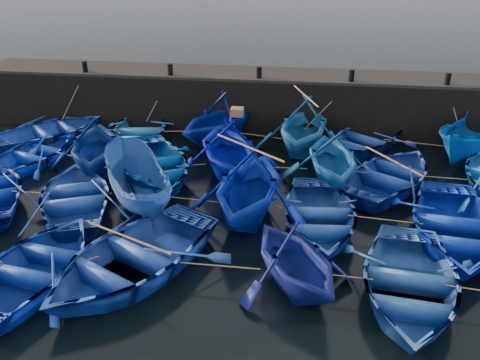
# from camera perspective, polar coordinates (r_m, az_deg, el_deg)

# --- Properties ---
(ground) EXTENTS (120.00, 120.00, 0.00)m
(ground) POSITION_cam_1_polar(r_m,az_deg,el_deg) (16.27, -1.48, -7.12)
(ground) COLOR black
(ground) RESTS_ON ground
(quay_wall) EXTENTS (26.00, 2.50, 2.50)m
(quay_wall) POSITION_cam_1_polar(r_m,az_deg,el_deg) (25.24, 2.19, 8.34)
(quay_wall) COLOR black
(quay_wall) RESTS_ON ground
(quay_top) EXTENTS (26.00, 2.50, 0.12)m
(quay_top) POSITION_cam_1_polar(r_m,az_deg,el_deg) (24.87, 2.24, 11.22)
(quay_top) COLOR black
(quay_top) RESTS_ON quay_wall
(bollard_0) EXTENTS (0.24, 0.24, 0.50)m
(bollard_0) POSITION_cam_1_polar(r_m,az_deg,el_deg) (25.91, -16.23, 11.54)
(bollard_0) COLOR black
(bollard_0) RESTS_ON quay_top
(bollard_1) EXTENTS (0.24, 0.24, 0.50)m
(bollard_1) POSITION_cam_1_polar(r_m,az_deg,el_deg) (24.62, -7.46, 11.61)
(bollard_1) COLOR black
(bollard_1) RESTS_ON quay_top
(bollard_2) EXTENTS (0.24, 0.24, 0.50)m
(bollard_2) POSITION_cam_1_polar(r_m,az_deg,el_deg) (23.93, 2.04, 11.40)
(bollard_2) COLOR black
(bollard_2) RESTS_ON quay_top
(bollard_3) EXTENTS (0.24, 0.24, 0.50)m
(bollard_3) POSITION_cam_1_polar(r_m,az_deg,el_deg) (23.89, 11.81, 10.85)
(bollard_3) COLOR black
(bollard_3) RESTS_ON quay_top
(bollard_4) EXTENTS (0.24, 0.24, 0.50)m
(bollard_4) POSITION_cam_1_polar(r_m,az_deg,el_deg) (24.52, 21.29, 10.03)
(bollard_4) COLOR black
(bollard_4) RESTS_ON quay_top
(boat_0) EXTENTS (6.03, 6.12, 1.04)m
(boat_0) POSITION_cam_1_polar(r_m,az_deg,el_deg) (25.13, -19.60, 4.98)
(boat_0) COLOR #183DA5
(boat_0) RESTS_ON ground
(boat_1) EXTENTS (4.20, 5.35, 1.01)m
(boat_1) POSITION_cam_1_polar(r_m,az_deg,el_deg) (24.05, -10.74, 5.11)
(boat_1) COLOR blue
(boat_1) RESTS_ON ground
(boat_2) EXTENTS (5.59, 5.78, 2.33)m
(boat_2) POSITION_cam_1_polar(r_m,az_deg,el_deg) (23.26, -2.26, 6.56)
(boat_2) COLOR navy
(boat_2) RESTS_ON ground
(boat_3) EXTENTS (4.59, 5.14, 2.44)m
(boat_3) POSITION_cam_1_polar(r_m,az_deg,el_deg) (22.50, 6.84, 5.87)
(boat_3) COLOR #185E9B
(boat_3) RESTS_ON ground
(boat_4) EXTENTS (5.71, 5.99, 1.01)m
(boat_4) POSITION_cam_1_polar(r_m,az_deg,el_deg) (23.34, 12.89, 4.26)
(boat_4) COLOR navy
(boat_4) RESTS_ON ground
(boat_5) EXTENTS (3.97, 4.69, 1.75)m
(boat_5) POSITION_cam_1_polar(r_m,az_deg,el_deg) (23.60, 23.34, 3.94)
(boat_5) COLOR #04499E
(boat_5) RESTS_ON ground
(boat_6) EXTENTS (4.19, 4.92, 0.86)m
(boat_6) POSITION_cam_1_polar(r_m,az_deg,el_deg) (23.05, -21.02, 2.66)
(boat_6) COLOR #1136C3
(boat_6) RESTS_ON ground
(boat_7) EXTENTS (4.83, 5.25, 2.31)m
(boat_7) POSITION_cam_1_polar(r_m,az_deg,el_deg) (21.30, -15.20, 3.75)
(boat_7) COLOR navy
(boat_7) RESTS_ON ground
(boat_8) EXTENTS (6.01, 6.69, 1.14)m
(boat_8) POSITION_cam_1_polar(r_m,az_deg,el_deg) (20.44, -9.26, 1.62)
(boat_8) COLOR #044C97
(boat_8) RESTS_ON ground
(boat_9) EXTENTS (5.52, 5.93, 2.54)m
(boat_9) POSITION_cam_1_polar(r_m,az_deg,el_deg) (19.91, -1.16, 3.48)
(boat_9) COLOR #0010A7
(boat_9) RESTS_ON ground
(boat_10) EXTENTS (4.16, 4.65, 2.20)m
(boat_10) POSITION_cam_1_polar(r_m,az_deg,el_deg) (19.86, 9.85, 2.50)
(boat_10) COLOR #1660AB
(boat_10) RESTS_ON ground
(boat_11) EXTENTS (5.78, 6.24, 1.05)m
(boat_11) POSITION_cam_1_polar(r_m,az_deg,el_deg) (20.24, 15.84, 0.54)
(boat_11) COLOR navy
(boat_11) RESTS_ON ground
(boat_14) EXTENTS (5.16, 5.92, 1.03)m
(boat_14) POSITION_cam_1_polar(r_m,az_deg,el_deg) (18.84, -17.10, -1.64)
(boat_14) COLOR #20469E
(boat_14) RESTS_ON ground
(boat_15) EXTENTS (3.95, 5.02, 1.84)m
(boat_15) POSITION_cam_1_polar(r_m,az_deg,el_deg) (18.18, -11.00, -0.50)
(boat_15) COLOR navy
(boat_15) RESTS_ON ground
(boat_16) EXTENTS (4.65, 5.23, 2.52)m
(boat_16) POSITION_cam_1_polar(r_m,az_deg,el_deg) (17.10, 0.93, -0.50)
(boat_16) COLOR #04209A
(boat_16) RESTS_ON ground
(boat_17) EXTENTS (3.94, 5.22, 1.02)m
(boat_17) POSITION_cam_1_polar(r_m,az_deg,el_deg) (17.08, 8.43, -3.68)
(boat_17) COLOR #20489A
(boat_17) RESTS_ON ground
(boat_18) EXTENTS (4.49, 5.89, 1.15)m
(boat_18) POSITION_cam_1_polar(r_m,az_deg,el_deg) (17.46, 21.89, -4.51)
(boat_18) COLOR #0A2BB6
(boat_18) RESTS_ON ground
(boat_21) EXTENTS (4.27, 5.44, 1.03)m
(boat_21) POSITION_cam_1_polar(r_m,az_deg,el_deg) (15.54, -21.08, -8.59)
(boat_21) COLOR navy
(boat_21) RESTS_ON ground
(boat_22) EXTENTS (6.40, 7.07, 1.20)m
(boat_22) POSITION_cam_1_polar(r_m,az_deg,el_deg) (15.04, -11.65, -8.05)
(boat_22) COLOR #1E439E
(boat_22) RESTS_ON ground
(boat_23) EXTENTS (4.68, 4.85, 1.96)m
(boat_23) POSITION_cam_1_polar(r_m,az_deg,el_deg) (14.09, 5.90, -8.29)
(boat_23) COLOR navy
(boat_23) RESTS_ON ground
(boat_24) EXTENTS (4.34, 5.64, 1.09)m
(boat_24) POSITION_cam_1_polar(r_m,az_deg,el_deg) (14.55, 17.57, -10.39)
(boat_24) COLOR #2557A5
(boat_24) RESTS_ON ground
(wooden_crate) EXTENTS (0.45, 0.42, 0.28)m
(wooden_crate) POSITION_cam_1_polar(r_m,az_deg,el_deg) (19.37, -0.31, 7.29)
(wooden_crate) COLOR brown
(wooden_crate) RESTS_ON boat_9
(mooring_ropes) EXTENTS (17.88, 11.94, 2.10)m
(mooring_ropes) POSITION_cam_1_polar(r_m,az_deg,el_deg) (20.14, 1.28, 2.52)
(mooring_ropes) COLOR tan
(mooring_ropes) RESTS_ON ground
(loose_oars) EXTENTS (10.01, 11.55, 1.53)m
(loose_oars) POSITION_cam_1_polar(r_m,az_deg,el_deg) (18.01, 4.35, 2.86)
(loose_oars) COLOR #99724C
(loose_oars) RESTS_ON ground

